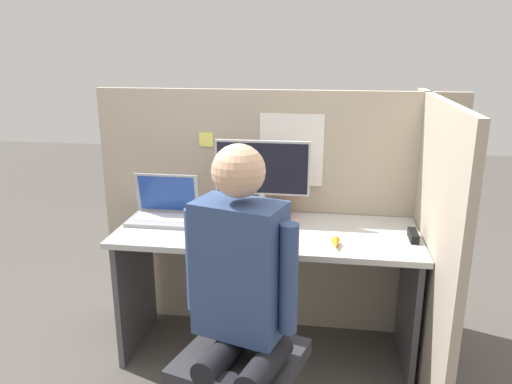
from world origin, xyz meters
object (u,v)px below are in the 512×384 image
Objects in this scene: laptop at (164,211)px; stapler at (413,236)px; carrot_toy at (336,244)px; person at (241,291)px; paper_box at (262,213)px; office_chair at (238,333)px; monitor at (262,172)px.

laptop reaches higher than stapler.
laptop reaches higher than carrot_toy.
stapler is at bearing 43.54° from person.
paper_box is 0.31× the size of office_chair.
carrot_toy is 0.63m from office_chair.
monitor is 0.54× the size of office_chair.
paper_box reaches higher than carrot_toy.
paper_box is 0.23m from monitor.
office_chair is (-0.00, -0.77, -0.28)m from paper_box.
monitor is at bearing 11.44° from laptop.
laptop is at bearing 125.41° from person.
carrot_toy is (0.40, -0.37, -0.24)m from monitor.
person is at bearing -87.34° from monitor.
paper_box is at bearing -90.00° from monitor.
paper_box is 0.82× the size of laptop.
paper_box is 0.57× the size of monitor.
carrot_toy is 0.12× the size of office_chair.
person reaches higher than monitor.
paper_box is at bearing 89.98° from office_chair.
stapler is 0.41m from carrot_toy.
carrot_toy is (0.40, -0.37, -0.01)m from paper_box.
monitor is 0.58m from laptop.
carrot_toy is at bearing -157.26° from stapler.
office_chair is at bearing -135.02° from carrot_toy.
person reaches higher than laptop.
paper_box reaches higher than stapler.
monitor is 3.70× the size of stapler.
person reaches higher than paper_box.
laptop is 0.99m from person.
laptop reaches higher than office_chair.
monitor is 4.36× the size of carrot_toy.
stapler is 1.03m from person.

